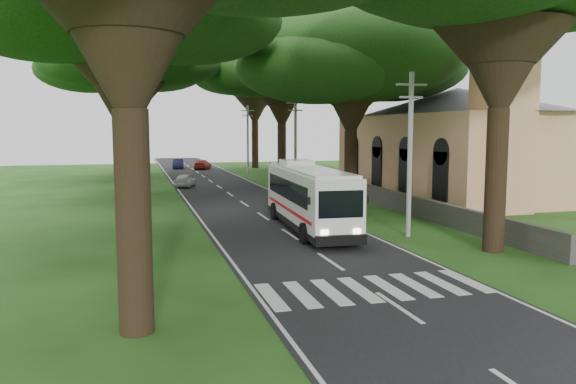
{
  "coord_description": "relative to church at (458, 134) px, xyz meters",
  "views": [
    {
      "loc": [
        -7.45,
        -18.71,
        5.29
      ],
      "look_at": [
        -0.17,
        7.71,
        2.2
      ],
      "focal_mm": 35.0,
      "sensor_mm": 36.0,
      "label": 1
    }
  ],
  "objects": [
    {
      "name": "pedestrian",
      "position": [
        -24.83,
        -10.69,
        -4.1
      ],
      "size": [
        0.43,
        0.62,
        1.61
      ],
      "primitive_type": "imported",
      "rotation": [
        0.0,
        0.0,
        1.49
      ],
      "color": "black",
      "rests_on": "ground"
    },
    {
      "name": "tree_r_mida",
      "position": [
        -9.86,
        -1.55,
        5.52
      ],
      "size": [
        16.09,
        16.09,
        13.9
      ],
      "color": "black",
      "rests_on": "ground"
    },
    {
      "name": "tree_r_midb",
      "position": [
        -10.36,
        16.45,
        6.89
      ],
      "size": [
        16.09,
        16.09,
        15.3
      ],
      "color": "black",
      "rests_on": "ground"
    },
    {
      "name": "tree_l_mida",
      "position": [
        -25.86,
        -9.55,
        6.73
      ],
      "size": [
        14.82,
        14.82,
        14.9
      ],
      "color": "black",
      "rests_on": "ground"
    },
    {
      "name": "tree_r_far",
      "position": [
        -9.36,
        34.45,
        8.02
      ],
      "size": [
        15.46,
        15.46,
        16.33
      ],
      "color": "black",
      "rests_on": "ground"
    },
    {
      "name": "pole_far",
      "position": [
        -12.36,
        24.45,
        -0.73
      ],
      "size": [
        1.6,
        0.24,
        8.0
      ],
      "color": "gray",
      "rests_on": "ground"
    },
    {
      "name": "distant_car_a",
      "position": [
        -20.86,
        11.17,
        -4.27
      ],
      "size": [
        2.46,
        3.84,
        1.22
      ],
      "primitive_type": "imported",
      "rotation": [
        0.0,
        0.0,
        2.83
      ],
      "color": "silver",
      "rests_on": "road"
    },
    {
      "name": "tree_l_midb",
      "position": [
        -25.36,
        8.45,
        6.45
      ],
      "size": [
        12.86,
        12.86,
        14.27
      ],
      "color": "black",
      "rests_on": "ground"
    },
    {
      "name": "road",
      "position": [
        -17.86,
        3.45,
        -4.9
      ],
      "size": [
        8.0,
        120.0,
        0.04
      ],
      "primitive_type": "cube",
      "color": "black",
      "rests_on": "ground"
    },
    {
      "name": "property_wall",
      "position": [
        -8.86,
        2.45,
        -4.31
      ],
      "size": [
        0.35,
        50.0,
        1.2
      ],
      "primitive_type": "cube",
      "color": "#383533",
      "rests_on": "ground"
    },
    {
      "name": "coach_bus",
      "position": [
        -16.5,
        -12.3,
        -3.15
      ],
      "size": [
        3.03,
        11.16,
        3.26
      ],
      "rotation": [
        0.0,
        0.0,
        -0.05
      ],
      "color": "white",
      "rests_on": "ground"
    },
    {
      "name": "pole_mid",
      "position": [
        -12.36,
        4.45,
        -0.73
      ],
      "size": [
        1.6,
        0.24,
        8.0
      ],
      "color": "gray",
      "rests_on": "ground"
    },
    {
      "name": "distant_car_b",
      "position": [
        -19.58,
        35.67,
        -4.23
      ],
      "size": [
        1.84,
        4.05,
        1.29
      ],
      "primitive_type": "imported",
      "rotation": [
        0.0,
        0.0,
        -0.12
      ],
      "color": "navy",
      "rests_on": "road"
    },
    {
      "name": "pole_near",
      "position": [
        -12.36,
        -15.55,
        -0.73
      ],
      "size": [
        1.6,
        0.24,
        8.0
      ],
      "color": "gray",
      "rests_on": "ground"
    },
    {
      "name": "distant_car_c",
      "position": [
        -16.59,
        33.83,
        -4.27
      ],
      "size": [
        2.9,
        4.51,
        1.22
      ],
      "primitive_type": "imported",
      "rotation": [
        0.0,
        0.0,
        2.83
      ],
      "color": "maroon",
      "rests_on": "road"
    },
    {
      "name": "tree_l_far",
      "position": [
        -26.36,
        26.45,
        7.7
      ],
      "size": [
        16.28,
        16.28,
        16.15
      ],
      "color": "black",
      "rests_on": "ground"
    },
    {
      "name": "crosswalk",
      "position": [
        -17.86,
        -23.55,
        -4.91
      ],
      "size": [
        8.0,
        3.0,
        0.01
      ],
      "primitive_type": "cube",
      "color": "silver",
      "rests_on": "ground"
    },
    {
      "name": "ground",
      "position": [
        -17.86,
        -21.55,
        -4.91
      ],
      "size": [
        140.0,
        140.0,
        0.0
      ],
      "primitive_type": "plane",
      "color": "#244313",
      "rests_on": "ground"
    },
    {
      "name": "church",
      "position": [
        0.0,
        0.0,
        0.0
      ],
      "size": [
        14.0,
        24.0,
        11.6
      ],
      "color": "#E69E70",
      "rests_on": "ground"
    }
  ]
}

